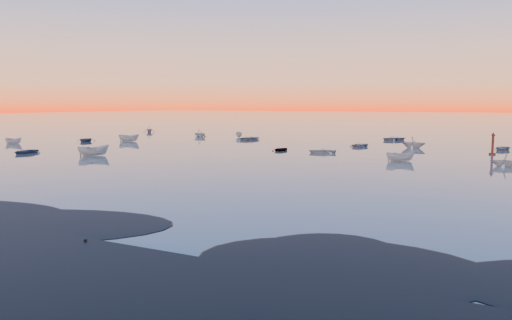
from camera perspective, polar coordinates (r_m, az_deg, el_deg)
The scene contains 6 objects.
ground at distance 124.30m, azimuth 15.74°, elevation 3.00°, with size 600.00×600.00×0.00m, color slate.
mud_lobes at distance 33.21m, azimuth -22.94°, elevation -6.29°, with size 140.00×6.00×0.07m, color black, non-canonical shape.
moored_fleet at distance 78.97m, azimuth 8.75°, elevation 1.29°, with size 124.00×58.00×1.20m, color #BABAB6, non-canonical shape.
boat_near_left at distance 97.46m, azimuth -18.90°, elevation 1.99°, with size 4.56×1.90×1.14m, color #324A60.
boat_near_center at distance 63.73m, azimuth 16.16°, elevation -0.13°, with size 3.50×1.48×1.21m, color #BABAB6.
channel_marker at distance 76.44m, azimuth 25.43°, elevation 1.52°, with size 0.90×0.90×3.20m.
Camera 1 is at (25.15, -21.52, 7.06)m, focal length 35.00 mm.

